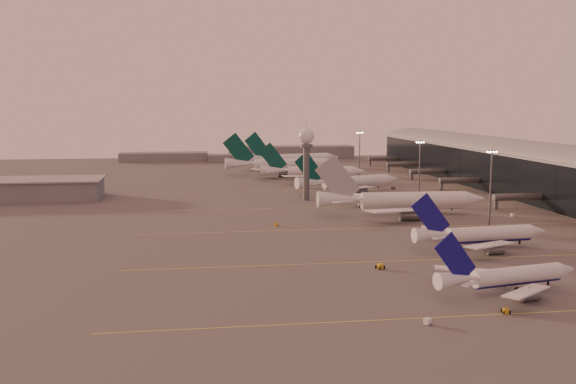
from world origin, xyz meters
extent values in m
plane|color=#525050|center=(0.00, 0.00, 0.00)|extent=(700.00, 700.00, 0.00)
cube|color=#EEE754|center=(30.00, -35.00, 0.01)|extent=(180.00, 0.25, 0.02)
cube|color=#EEE754|center=(30.00, 10.00, 0.01)|extent=(180.00, 0.25, 0.02)
cube|color=#EEE754|center=(30.00, 55.00, 0.01)|extent=(180.00, 0.25, 0.02)
cube|color=#EEE754|center=(30.00, 100.00, 0.01)|extent=(180.00, 0.25, 0.02)
cube|color=#EEE754|center=(30.00, 150.00, 0.01)|extent=(180.00, 0.25, 0.02)
cube|color=black|center=(108.00, 110.00, 9.00)|extent=(36.00, 360.00, 18.00)
cylinder|color=gray|center=(108.00, 110.00, 18.00)|extent=(10.08, 360.00, 10.08)
cube|color=gray|center=(108.00, 110.00, 18.20)|extent=(40.00, 362.00, 0.80)
cylinder|color=#52555A|center=(82.00, 86.00, 4.50)|extent=(22.00, 2.80, 2.80)
cube|color=#52555A|center=(72.00, 86.00, 2.20)|extent=(1.20, 1.20, 4.40)
cylinder|color=#52555A|center=(82.00, 142.00, 4.50)|extent=(22.00, 2.80, 2.80)
cube|color=#52555A|center=(72.00, 142.00, 2.20)|extent=(1.20, 1.20, 4.40)
cylinder|color=#52555A|center=(82.00, 184.00, 4.50)|extent=(22.00, 2.80, 2.80)
cube|color=#52555A|center=(72.00, 184.00, 2.20)|extent=(1.20, 1.20, 4.40)
cylinder|color=#52555A|center=(82.00, 226.00, 4.50)|extent=(22.00, 2.80, 2.80)
cube|color=#52555A|center=(72.00, 226.00, 2.20)|extent=(1.20, 1.20, 4.40)
cylinder|color=#52555A|center=(82.00, 266.00, 4.50)|extent=(22.00, 2.80, 2.80)
cube|color=#52555A|center=(72.00, 266.00, 2.20)|extent=(1.20, 1.20, 4.40)
cube|color=slate|center=(-120.00, 140.00, 4.00)|extent=(80.00, 25.00, 8.00)
cube|color=gray|center=(-120.00, 140.00, 8.20)|extent=(82.00, 27.00, 0.60)
cylinder|color=#52555A|center=(5.00, 120.00, 11.00)|extent=(2.60, 2.60, 22.00)
cylinder|color=#52555A|center=(5.00, 120.00, 22.50)|extent=(5.20, 5.20, 1.20)
sphere|color=white|center=(5.00, 120.00, 26.40)|extent=(6.40, 6.40, 6.40)
cylinder|color=#52555A|center=(5.00, 120.00, 30.10)|extent=(0.16, 0.16, 2.00)
cylinder|color=#52555A|center=(55.00, 55.00, 12.50)|extent=(0.56, 0.56, 25.00)
cube|color=#52555A|center=(55.00, 55.00, 24.50)|extent=(3.60, 0.25, 0.25)
sphere|color=#FFEABF|center=(53.50, 55.00, 24.10)|extent=(0.56, 0.56, 0.56)
sphere|color=#FFEABF|center=(54.50, 55.00, 24.10)|extent=(0.56, 0.56, 0.56)
sphere|color=#FFEABF|center=(55.50, 55.00, 24.10)|extent=(0.56, 0.56, 0.56)
sphere|color=#FFEABF|center=(56.50, 55.00, 24.10)|extent=(0.56, 0.56, 0.56)
cylinder|color=#52555A|center=(50.00, 110.00, 12.50)|extent=(0.56, 0.56, 25.00)
cube|color=#52555A|center=(50.00, 110.00, 24.50)|extent=(3.60, 0.25, 0.25)
sphere|color=#FFEABF|center=(48.50, 110.00, 24.10)|extent=(0.56, 0.56, 0.56)
sphere|color=#FFEABF|center=(49.50, 110.00, 24.10)|extent=(0.56, 0.56, 0.56)
sphere|color=#FFEABF|center=(50.50, 110.00, 24.10)|extent=(0.56, 0.56, 0.56)
sphere|color=#FFEABF|center=(51.50, 110.00, 24.10)|extent=(0.56, 0.56, 0.56)
cylinder|color=#52555A|center=(48.00, 200.00, 12.50)|extent=(0.56, 0.56, 25.00)
cube|color=#52555A|center=(48.00, 200.00, 24.50)|extent=(3.60, 0.25, 0.25)
sphere|color=#FFEABF|center=(46.50, 200.00, 24.10)|extent=(0.56, 0.56, 0.56)
sphere|color=#FFEABF|center=(47.50, 200.00, 24.10)|extent=(0.56, 0.56, 0.56)
sphere|color=#FFEABF|center=(48.50, 200.00, 24.10)|extent=(0.56, 0.56, 0.56)
sphere|color=#FFEABF|center=(49.50, 200.00, 24.10)|extent=(0.56, 0.56, 0.56)
cube|color=slate|center=(-60.00, 320.00, 3.00)|extent=(60.00, 18.00, 6.00)
cube|color=slate|center=(30.00, 330.00, 4.50)|extent=(90.00, 20.00, 9.00)
cube|color=slate|center=(-10.00, 310.00, 2.50)|extent=(40.00, 15.00, 5.00)
cylinder|color=white|center=(26.30, -20.49, 3.01)|extent=(21.99, 8.22, 3.69)
cylinder|color=navy|center=(26.30, -20.49, 2.18)|extent=(21.34, 7.12, 2.66)
cone|color=white|center=(38.95, -17.73, 3.01)|extent=(4.89, 4.50, 3.69)
cone|color=white|center=(11.25, -23.76, 3.48)|extent=(9.68, 5.54, 3.69)
cube|color=white|center=(23.02, -30.50, 2.37)|extent=(14.32, 12.92, 1.16)
cylinder|color=slate|center=(25.15, -27.84, 0.68)|extent=(4.61, 3.24, 2.40)
cube|color=slate|center=(25.15, -27.84, 1.72)|extent=(0.34, 0.30, 1.48)
cube|color=white|center=(19.16, -12.74, 2.37)|extent=(16.09, 7.75, 1.16)
cylinder|color=slate|center=(22.20, -14.28, 0.68)|extent=(4.61, 3.24, 2.40)
cube|color=slate|center=(22.20, -14.28, 1.72)|extent=(0.34, 0.30, 1.48)
cube|color=navy|center=(10.81, -23.86, 8.04)|extent=(9.98, 2.49, 11.01)
cube|color=white|center=(12.17, -27.86, 3.57)|extent=(4.27, 3.84, 0.24)
cube|color=white|center=(10.39, -19.65, 3.57)|extent=(4.45, 2.53, 0.24)
cylinder|color=black|center=(34.35, -18.73, 0.49)|extent=(0.49, 0.49, 0.97)
cylinder|color=black|center=(24.13, -18.77, 0.53)|extent=(1.15, 0.70, 1.07)
cylinder|color=black|center=(25.04, -22.95, 0.53)|extent=(1.15, 0.70, 1.07)
cylinder|color=white|center=(39.48, 21.42, 3.42)|extent=(24.89, 6.38, 4.19)
cylinder|color=navy|center=(39.48, 21.42, 2.48)|extent=(24.29, 5.17, 3.02)
cone|color=white|center=(54.11, 22.73, 3.42)|extent=(5.12, 4.60, 4.19)
cone|color=white|center=(22.09, 19.85, 3.94)|extent=(10.66, 5.10, 4.19)
cube|color=white|center=(34.39, 10.61, 2.69)|extent=(17.16, 13.19, 1.32)
cylinder|color=slate|center=(37.16, 13.30, 0.77)|extent=(4.99, 3.14, 2.72)
cube|color=slate|center=(37.16, 13.30, 1.95)|extent=(0.35, 0.30, 1.68)
cube|color=white|center=(32.54, 31.15, 2.69)|extent=(18.01, 10.72, 1.32)
cylinder|color=slate|center=(35.75, 28.99, 0.77)|extent=(4.99, 3.14, 2.72)
cube|color=slate|center=(35.75, 28.99, 1.95)|extent=(0.35, 0.30, 1.68)
cube|color=navy|center=(21.57, 19.81, 9.12)|extent=(11.49, 1.41, 12.49)
cube|color=white|center=(22.55, 15.11, 4.05)|extent=(5.00, 3.99, 0.28)
cube|color=white|center=(21.69, 24.60, 4.05)|extent=(5.09, 3.37, 0.28)
cylinder|color=black|center=(48.80, 22.26, 0.55)|extent=(0.55, 0.55, 1.10)
cylinder|color=black|center=(37.29, 23.66, 0.61)|extent=(1.26, 0.66, 1.21)
cylinder|color=black|center=(37.72, 18.82, 0.61)|extent=(1.26, 0.66, 1.21)
cylinder|color=white|center=(36.85, 78.38, 4.10)|extent=(38.03, 7.35, 5.91)
cylinder|color=white|center=(36.85, 78.38, 2.77)|extent=(37.21, 5.67, 4.26)
cone|color=white|center=(59.41, 77.52, 4.10)|extent=(7.54, 6.19, 5.91)
cone|color=white|center=(10.02, 79.40, 4.84)|extent=(16.08, 6.51, 5.91)
cube|color=white|center=(27.02, 63.01, 3.07)|extent=(27.19, 17.49, 1.76)
cylinder|color=slate|center=(31.74, 66.55, 0.67)|extent=(7.46, 4.12, 3.84)
cube|color=slate|center=(31.74, 66.55, 2.03)|extent=(0.29, 0.25, 2.36)
cube|color=white|center=(28.23, 94.45, 3.07)|extent=(26.64, 19.09, 1.76)
cylinder|color=slate|center=(32.66, 90.56, 0.67)|extent=(7.46, 4.12, 3.84)
cube|color=slate|center=(32.66, 90.56, 2.03)|extent=(0.29, 0.25, 2.36)
cube|color=#94969A|center=(9.23, 79.43, 11.82)|extent=(16.39, 0.96, 17.54)
cube|color=white|center=(9.42, 72.10, 4.99)|extent=(7.81, 5.47, 0.24)
cube|color=white|center=(9.98, 86.73, 4.99)|extent=(7.75, 5.88, 0.24)
cylinder|color=black|center=(51.22, 77.83, 0.48)|extent=(0.48, 0.48, 0.95)
cylinder|color=black|center=(33.88, 80.59, 0.52)|extent=(1.07, 0.52, 1.05)
cylinder|color=black|center=(33.72, 76.40, 0.52)|extent=(1.07, 0.52, 1.05)
cylinder|color=white|center=(31.67, 142.70, 3.68)|extent=(32.42, 14.50, 5.21)
cylinder|color=white|center=(31.67, 142.70, 2.51)|extent=(31.37, 12.92, 3.75)
cone|color=white|center=(50.10, 148.38, 3.68)|extent=(7.51, 6.82, 5.21)
cone|color=white|center=(9.75, 135.94, 4.34)|extent=(14.49, 8.97, 5.21)
cube|color=white|center=(28.06, 127.36, 2.77)|extent=(20.41, 20.47, 1.54)
cylinder|color=slate|center=(30.90, 131.60, 0.63)|extent=(6.98, 5.08, 3.39)
cube|color=slate|center=(30.90, 131.60, 1.86)|extent=(0.32, 0.29, 2.09)
cube|color=white|center=(20.06, 153.34, 2.77)|extent=(24.07, 9.76, 1.54)
cylinder|color=slate|center=(24.78, 151.44, 0.63)|extent=(6.98, 5.08, 3.39)
cube|color=slate|center=(24.78, 151.44, 1.86)|extent=(0.32, 0.29, 2.09)
cube|color=#083D37|center=(9.10, 135.74, 10.56)|extent=(13.80, 4.52, 15.43)
cube|color=white|center=(11.38, 129.90, 4.47)|extent=(6.17, 5.99, 0.22)
cube|color=white|center=(7.69, 141.85, 4.47)|extent=(6.54, 3.28, 0.22)
cylinder|color=black|center=(43.41, 146.32, 0.45)|extent=(0.45, 0.45, 0.90)
cylinder|color=black|center=(28.60, 143.82, 0.49)|extent=(1.08, 0.72, 0.99)
cylinder|color=black|center=(29.76, 140.04, 0.49)|extent=(1.08, 0.72, 0.99)
cylinder|color=white|center=(24.02, 187.76, 3.79)|extent=(33.69, 9.50, 5.37)
cylinder|color=white|center=(24.02, 187.76, 2.59)|extent=(32.84, 7.93, 3.87)
cone|color=white|center=(43.72, 185.27, 3.79)|extent=(7.06, 6.13, 5.37)
cone|color=white|center=(0.58, 190.73, 4.47)|extent=(14.52, 7.08, 5.37)
cube|color=white|center=(14.12, 174.90, 2.86)|extent=(24.58, 13.81, 1.59)
cylinder|color=slate|center=(18.58, 177.67, 0.65)|extent=(6.83, 4.27, 3.49)
cube|color=slate|center=(18.58, 177.67, 1.92)|extent=(0.30, 0.26, 2.15)
cube|color=white|center=(17.64, 202.68, 2.86)|extent=(22.97, 18.51, 1.59)
cylinder|color=slate|center=(21.26, 198.88, 0.65)|extent=(6.83, 4.27, 3.49)
cube|color=slate|center=(21.26, 198.88, 1.92)|extent=(0.30, 0.26, 2.15)
cube|color=#083D37|center=(-0.11, 190.81, 10.88)|extent=(14.69, 2.18, 15.89)
cube|color=white|center=(-0.46, 184.37, 4.60)|extent=(6.88, 4.36, 0.23)
cube|color=white|center=(1.16, 197.15, 4.60)|extent=(6.71, 5.55, 0.23)
cylinder|color=black|center=(36.56, 186.17, 0.46)|extent=(0.46, 0.46, 0.93)
cylinder|color=black|center=(21.61, 190.12, 0.51)|extent=(1.07, 0.59, 1.02)
cylinder|color=black|center=(21.10, 186.08, 0.51)|extent=(1.07, 0.59, 1.02)
cylinder|color=white|center=(13.37, 221.28, 4.51)|extent=(39.67, 6.86, 6.39)
cylinder|color=white|center=(13.37, 221.28, 3.08)|extent=(38.86, 5.07, 4.60)
cone|color=white|center=(37.00, 221.56, 4.51)|extent=(7.74, 6.48, 6.39)
cone|color=white|center=(-14.73, 220.94, 5.31)|extent=(16.68, 6.59, 6.39)
cube|color=white|center=(3.82, 204.51, 3.40)|extent=(28.42, 19.65, 1.89)
cylinder|color=slate|center=(8.61, 208.50, 0.77)|extent=(7.71, 4.24, 4.15)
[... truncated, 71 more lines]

